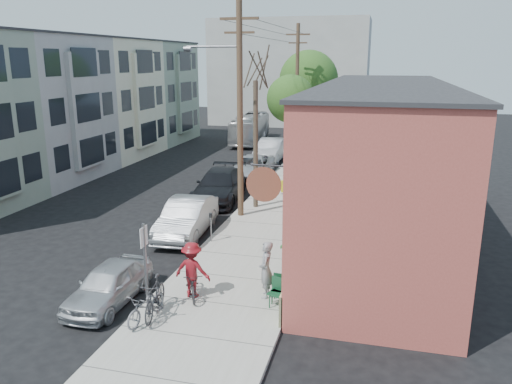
% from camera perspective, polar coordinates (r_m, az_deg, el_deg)
% --- Properties ---
extents(ground, '(120.00, 120.00, 0.00)m').
position_cam_1_polar(ground, '(21.13, -11.98, -6.46)').
color(ground, black).
extents(sidewalk, '(4.50, 58.00, 0.15)m').
position_cam_1_polar(sidewalk, '(29.92, 4.73, 0.35)').
color(sidewalk, '#AAA89D').
rests_on(sidewalk, ground).
extents(cafe_building, '(6.60, 20.20, 6.61)m').
position_cam_1_polar(cafe_building, '(22.97, 14.09, 3.72)').
color(cafe_building, '#A8483E').
rests_on(cafe_building, ground).
extents(apartment_row, '(6.30, 32.00, 9.00)m').
position_cam_1_polar(apartment_row, '(37.93, -19.36, 9.46)').
color(apartment_row, gray).
rests_on(apartment_row, ground).
extents(end_cap_building, '(18.00, 8.00, 12.00)m').
position_cam_1_polar(end_cap_building, '(60.58, 3.92, 13.45)').
color(end_cap_building, '#A1A09C').
rests_on(end_cap_building, ground).
extents(sign_post, '(0.07, 0.45, 2.80)m').
position_cam_1_polar(sign_post, '(15.34, -12.55, -7.52)').
color(sign_post, slate).
rests_on(sign_post, sidewalk).
extents(parking_meter_near, '(0.14, 0.14, 1.24)m').
position_cam_1_polar(parking_meter_near, '(20.98, -5.18, -3.50)').
color(parking_meter_near, slate).
rests_on(parking_meter_near, sidewalk).
extents(parking_meter_far, '(0.14, 0.14, 1.24)m').
position_cam_1_polar(parking_meter_far, '(29.25, 0.61, 1.90)').
color(parking_meter_far, slate).
rests_on(parking_meter_far, sidewalk).
extents(utility_pole_near, '(3.57, 0.28, 10.00)m').
position_cam_1_polar(utility_pole_near, '(23.61, -1.99, 9.63)').
color(utility_pole_near, '#503A28').
rests_on(utility_pole_near, sidewalk).
extents(utility_pole_far, '(1.80, 0.28, 10.00)m').
position_cam_1_polar(utility_pole_far, '(38.96, 4.70, 11.61)').
color(utility_pole_far, '#503A28').
rests_on(utility_pole_far, sidewalk).
extents(tree_bare, '(0.24, 0.24, 6.43)m').
position_cam_1_polar(tree_bare, '(25.30, -0.05, 5.33)').
color(tree_bare, '#44392C').
rests_on(tree_bare, sidewalk).
extents(tree_leafy_mid, '(3.27, 3.27, 6.46)m').
position_cam_1_polar(tree_leafy_mid, '(34.49, 3.98, 10.54)').
color(tree_leafy_mid, '#44392C').
rests_on(tree_leafy_mid, sidewalk).
extents(tree_leafy_far, '(4.87, 4.87, 8.18)m').
position_cam_1_polar(tree_leafy_far, '(42.45, 6.03, 12.59)').
color(tree_leafy_far, '#44392C').
rests_on(tree_leafy_far, sidewalk).
extents(patio_chair_a, '(0.54, 0.54, 0.88)m').
position_cam_1_polar(patio_chair_a, '(16.01, 2.66, -11.05)').
color(patio_chair_a, '#113E23').
rests_on(patio_chair_a, sidewalk).
extents(patio_chair_b, '(0.65, 0.65, 0.88)m').
position_cam_1_polar(patio_chair_b, '(15.78, 2.40, -11.46)').
color(patio_chair_b, '#113E23').
rests_on(patio_chair_b, sidewalk).
extents(patron_grey, '(0.54, 0.74, 1.88)m').
position_cam_1_polar(patron_grey, '(16.14, 1.14, -8.85)').
color(patron_grey, gray).
rests_on(patron_grey, sidewalk).
extents(patron_green, '(0.81, 0.99, 1.90)m').
position_cam_1_polar(patron_green, '(18.00, 3.86, -6.26)').
color(patron_green, '#2E7434').
rests_on(patron_green, sidewalk).
extents(cyclist, '(1.23, 0.75, 1.84)m').
position_cam_1_polar(cyclist, '(16.30, -7.30, -8.80)').
color(cyclist, maroon).
rests_on(cyclist, sidewalk).
extents(cyclist_bike, '(1.25, 1.81, 0.90)m').
position_cam_1_polar(cyclist_bike, '(16.50, -7.25, -10.29)').
color(cyclist_bike, black).
rests_on(cyclist_bike, sidewalk).
extents(parked_bike_a, '(0.84, 2.01, 1.17)m').
position_cam_1_polar(parked_bike_a, '(15.49, -11.49, -11.69)').
color(parked_bike_a, black).
rests_on(parked_bike_a, sidewalk).
extents(parked_bike_b, '(0.89, 1.83, 0.92)m').
position_cam_1_polar(parked_bike_b, '(15.32, -12.43, -12.60)').
color(parked_bike_b, slate).
rests_on(parked_bike_b, sidewalk).
extents(car_0, '(1.57, 3.82, 1.30)m').
position_cam_1_polar(car_0, '(16.86, -16.46, -10.07)').
color(car_0, '#B8BCC1').
rests_on(car_0, ground).
extents(car_1, '(2.07, 4.99, 1.61)m').
position_cam_1_polar(car_1, '(22.33, -7.92, -2.91)').
color(car_1, '#A5A8AD').
rests_on(car_1, ground).
extents(car_2, '(2.82, 5.88, 1.65)m').
position_cam_1_polar(car_2, '(27.66, -4.17, 0.76)').
color(car_2, black).
rests_on(car_2, ground).
extents(car_3, '(2.62, 5.14, 1.39)m').
position_cam_1_polar(car_3, '(33.06, -0.37, 2.92)').
color(car_3, '#B6B9BF').
rests_on(car_3, ground).
extents(car_4, '(1.83, 5.15, 1.69)m').
position_cam_1_polar(car_4, '(38.34, 1.74, 4.83)').
color(car_4, '#919398').
rests_on(car_4, ground).
extents(bus, '(2.78, 9.34, 2.57)m').
position_cam_1_polar(bus, '(47.05, -0.67, 7.27)').
color(bus, silver).
rests_on(bus, ground).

